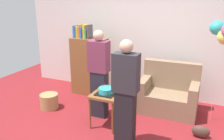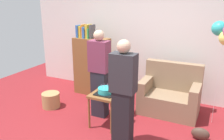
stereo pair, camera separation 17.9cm
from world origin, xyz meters
name	(u,v)px [view 1 (the left image)]	position (x,y,z in m)	size (l,w,h in m)	color
ground_plane	(111,138)	(0.00, 0.00, 0.00)	(8.00, 8.00, 0.00)	maroon
wall_back	(148,36)	(0.00, 2.05, 1.35)	(6.00, 0.10, 2.70)	silver
couch	(169,94)	(0.66, 1.34, 0.34)	(1.10, 0.70, 0.96)	#8C7054
bookshelf	(89,65)	(-1.19, 1.51, 0.69)	(0.80, 0.36, 1.60)	brown
side_table	(106,99)	(-0.23, 0.34, 0.51)	(0.48, 0.48, 0.60)	brown
birthday_cake	(106,91)	(-0.23, 0.34, 0.65)	(0.32, 0.32, 0.17)	black
person_blowing_candles	(99,74)	(-0.50, 0.62, 0.83)	(0.36, 0.22, 1.63)	#23232D
person_holding_cake	(126,95)	(0.27, -0.08, 0.83)	(0.36, 0.22, 1.63)	black
wicker_basket	(49,101)	(-1.57, 0.49, 0.15)	(0.36, 0.36, 0.30)	#A88451
handbag	(201,132)	(1.32, 0.60, 0.10)	(0.28, 0.14, 0.20)	#473328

